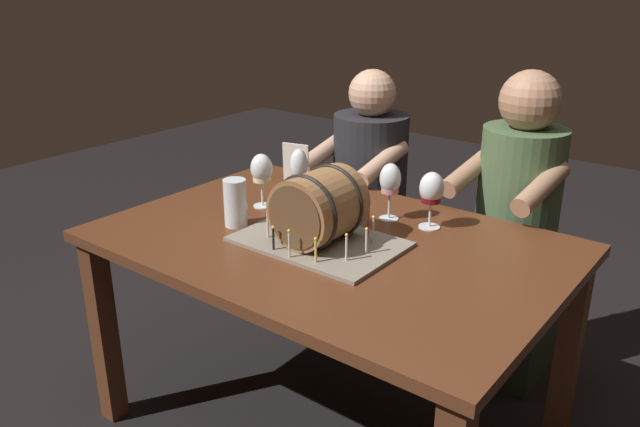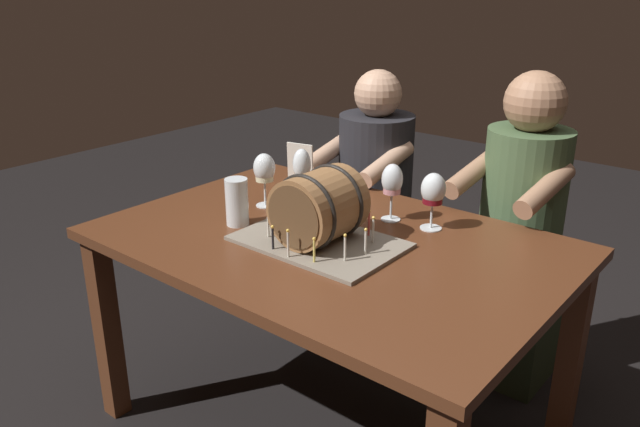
{
  "view_description": "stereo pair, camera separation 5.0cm",
  "coord_description": "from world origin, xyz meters",
  "px_view_note": "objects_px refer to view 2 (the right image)",
  "views": [
    {
      "loc": [
        1.1,
        -1.47,
        1.52
      ],
      "look_at": [
        0.0,
        -0.06,
        0.83
      ],
      "focal_mm": 35.6,
      "sensor_mm": 36.0,
      "label": 1
    },
    {
      "loc": [
        1.14,
        -1.44,
        1.52
      ],
      "look_at": [
        0.0,
        -0.06,
        0.83
      ],
      "focal_mm": 35.6,
      "sensor_mm": 36.0,
      "label": 2
    }
  ],
  "objects_px": {
    "barrel_cake": "(320,212)",
    "dining_table": "(330,266)",
    "beer_pint": "(237,204)",
    "wine_glass_white": "(264,170)",
    "menu_card": "(300,163)",
    "person_seated_left": "(374,213)",
    "wine_glass_rose": "(392,182)",
    "wine_glass_amber": "(302,167)",
    "wine_glass_red": "(433,192)",
    "person_seated_right": "(517,247)"
  },
  "relations": [
    {
      "from": "barrel_cake",
      "to": "person_seated_left",
      "type": "bearing_deg",
      "value": 113.13
    },
    {
      "from": "wine_glass_white",
      "to": "beer_pint",
      "type": "relative_size",
      "value": 1.23
    },
    {
      "from": "dining_table",
      "to": "beer_pint",
      "type": "relative_size",
      "value": 9.1
    },
    {
      "from": "barrel_cake",
      "to": "dining_table",
      "type": "bearing_deg",
      "value": 93.97
    },
    {
      "from": "menu_card",
      "to": "person_seated_right",
      "type": "bearing_deg",
      "value": 12.62
    },
    {
      "from": "wine_glass_amber",
      "to": "wine_glass_rose",
      "type": "xyz_separation_m",
      "value": [
        0.34,
        0.07,
        -0.0
      ]
    },
    {
      "from": "dining_table",
      "to": "person_seated_right",
      "type": "bearing_deg",
      "value": 65.59
    },
    {
      "from": "wine_glass_red",
      "to": "wine_glass_rose",
      "type": "bearing_deg",
      "value": -173.05
    },
    {
      "from": "wine_glass_white",
      "to": "dining_table",
      "type": "bearing_deg",
      "value": -12.66
    },
    {
      "from": "dining_table",
      "to": "beer_pint",
      "type": "xyz_separation_m",
      "value": [
        -0.31,
        -0.1,
        0.17
      ]
    },
    {
      "from": "wine_glass_rose",
      "to": "menu_card",
      "type": "height_order",
      "value": "wine_glass_rose"
    },
    {
      "from": "person_seated_right",
      "to": "wine_glass_amber",
      "type": "bearing_deg",
      "value": -138.11
    },
    {
      "from": "barrel_cake",
      "to": "wine_glass_red",
      "type": "bearing_deg",
      "value": 58.02
    },
    {
      "from": "wine_glass_white",
      "to": "beer_pint",
      "type": "xyz_separation_m",
      "value": [
        0.05,
        -0.19,
        -0.06
      ]
    },
    {
      "from": "menu_card",
      "to": "wine_glass_rose",
      "type": "bearing_deg",
      "value": -25.1
    },
    {
      "from": "wine_glass_rose",
      "to": "beer_pint",
      "type": "bearing_deg",
      "value": -136.15
    },
    {
      "from": "wine_glass_amber",
      "to": "person_seated_left",
      "type": "height_order",
      "value": "person_seated_left"
    },
    {
      "from": "wine_glass_red",
      "to": "beer_pint",
      "type": "height_order",
      "value": "wine_glass_red"
    },
    {
      "from": "beer_pint",
      "to": "menu_card",
      "type": "xyz_separation_m",
      "value": [
        -0.13,
        0.46,
        0.01
      ]
    },
    {
      "from": "wine_glass_red",
      "to": "beer_pint",
      "type": "distance_m",
      "value": 0.64
    },
    {
      "from": "wine_glass_amber",
      "to": "wine_glass_rose",
      "type": "bearing_deg",
      "value": 11.51
    },
    {
      "from": "wine_glass_white",
      "to": "person_seated_left",
      "type": "distance_m",
      "value": 0.73
    },
    {
      "from": "wine_glass_amber",
      "to": "wine_glass_white",
      "type": "bearing_deg",
      "value": -130.23
    },
    {
      "from": "person_seated_right",
      "to": "dining_table",
      "type": "bearing_deg",
      "value": -114.41
    },
    {
      "from": "beer_pint",
      "to": "wine_glass_rose",
      "type": "bearing_deg",
      "value": 43.85
    },
    {
      "from": "barrel_cake",
      "to": "beer_pint",
      "type": "relative_size",
      "value": 3.14
    },
    {
      "from": "wine_glass_rose",
      "to": "person_seated_left",
      "type": "bearing_deg",
      "value": 129.54
    },
    {
      "from": "dining_table",
      "to": "beer_pint",
      "type": "bearing_deg",
      "value": -161.32
    },
    {
      "from": "wine_glass_amber",
      "to": "wine_glass_red",
      "type": "relative_size",
      "value": 1.08
    },
    {
      "from": "dining_table",
      "to": "wine_glass_red",
      "type": "distance_m",
      "value": 0.41
    },
    {
      "from": "wine_glass_rose",
      "to": "menu_card",
      "type": "xyz_separation_m",
      "value": [
        -0.5,
        0.11,
        -0.05
      ]
    },
    {
      "from": "dining_table",
      "to": "wine_glass_red",
      "type": "xyz_separation_m",
      "value": [
        0.21,
        0.27,
        0.23
      ]
    },
    {
      "from": "wine_glass_white",
      "to": "person_seated_left",
      "type": "bearing_deg",
      "value": 87.15
    },
    {
      "from": "wine_glass_red",
      "to": "menu_card",
      "type": "height_order",
      "value": "wine_glass_red"
    },
    {
      "from": "menu_card",
      "to": "person_seated_left",
      "type": "distance_m",
      "value": 0.48
    },
    {
      "from": "wine_glass_red",
      "to": "menu_card",
      "type": "xyz_separation_m",
      "value": [
        -0.64,
        0.09,
        -0.05
      ]
    },
    {
      "from": "wine_glass_amber",
      "to": "beer_pint",
      "type": "xyz_separation_m",
      "value": [
        -0.03,
        -0.29,
        -0.06
      ]
    },
    {
      "from": "dining_table",
      "to": "barrel_cake",
      "type": "bearing_deg",
      "value": -86.03
    },
    {
      "from": "dining_table",
      "to": "wine_glass_red",
      "type": "bearing_deg",
      "value": 52.51
    },
    {
      "from": "beer_pint",
      "to": "person_seated_left",
      "type": "height_order",
      "value": "person_seated_left"
    },
    {
      "from": "wine_glass_white",
      "to": "wine_glass_red",
      "type": "height_order",
      "value": "wine_glass_white"
    },
    {
      "from": "dining_table",
      "to": "person_seated_right",
      "type": "xyz_separation_m",
      "value": [
        0.33,
        0.72,
        -0.09
      ]
    },
    {
      "from": "barrel_cake",
      "to": "person_seated_left",
      "type": "distance_m",
      "value": 0.91
    },
    {
      "from": "barrel_cake",
      "to": "wine_glass_red",
      "type": "relative_size",
      "value": 2.62
    },
    {
      "from": "wine_glass_white",
      "to": "wine_glass_rose",
      "type": "bearing_deg",
      "value": 21.93
    },
    {
      "from": "wine_glass_amber",
      "to": "beer_pint",
      "type": "relative_size",
      "value": 1.29
    },
    {
      "from": "barrel_cake",
      "to": "beer_pint",
      "type": "xyz_separation_m",
      "value": [
        -0.31,
        -0.05,
        -0.03
      ]
    },
    {
      "from": "dining_table",
      "to": "wine_glass_amber",
      "type": "xyz_separation_m",
      "value": [
        -0.28,
        0.18,
        0.23
      ]
    },
    {
      "from": "wine_glass_red",
      "to": "barrel_cake",
      "type": "bearing_deg",
      "value": -121.98
    },
    {
      "from": "person_seated_left",
      "to": "wine_glass_white",
      "type": "bearing_deg",
      "value": -92.85
    }
  ]
}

